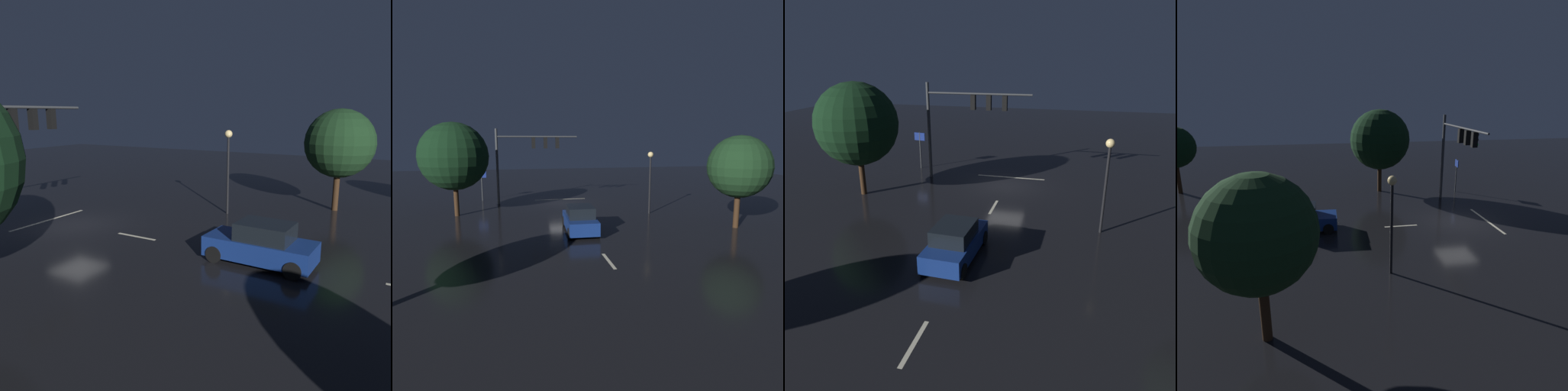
% 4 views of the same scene
% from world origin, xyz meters
% --- Properties ---
extents(ground_plane, '(80.00, 80.00, 0.00)m').
position_xyz_m(ground_plane, '(0.00, 0.00, 0.00)').
color(ground_plane, black).
extents(traffic_signal_assembly, '(7.44, 0.47, 6.83)m').
position_xyz_m(traffic_signal_assembly, '(3.19, -0.91, 4.85)').
color(traffic_signal_assembly, '#383A3D').
rests_on(traffic_signal_assembly, ground_plane).
extents(lane_dash_far, '(0.16, 2.20, 0.01)m').
position_xyz_m(lane_dash_far, '(0.00, 4.00, 0.00)').
color(lane_dash_far, beige).
rests_on(lane_dash_far, ground_plane).
extents(lane_dash_mid, '(0.16, 2.20, 0.01)m').
position_xyz_m(lane_dash_mid, '(0.00, 10.00, 0.00)').
color(lane_dash_mid, beige).
rests_on(lane_dash_mid, ground_plane).
extents(stop_bar, '(5.00, 0.16, 0.01)m').
position_xyz_m(stop_bar, '(0.00, -2.09, 0.00)').
color(stop_bar, beige).
rests_on(stop_bar, ground_plane).
extents(car_approaching, '(2.06, 4.43, 1.70)m').
position_xyz_m(car_approaching, '(0.36, 10.41, 0.80)').
color(car_approaching, navy).
rests_on(car_approaching, ground_plane).
extents(street_lamp_left_kerb, '(0.44, 0.44, 4.90)m').
position_xyz_m(street_lamp_left_kerb, '(-6.10, 6.05, 3.44)').
color(street_lamp_left_kerb, black).
rests_on(street_lamp_left_kerb, ground_plane).
extents(tree_left_far, '(4.08, 4.08, 6.12)m').
position_xyz_m(tree_left_far, '(-10.06, 11.48, 4.07)').
color(tree_left_far, '#382314').
rests_on(tree_left_far, ground_plane).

